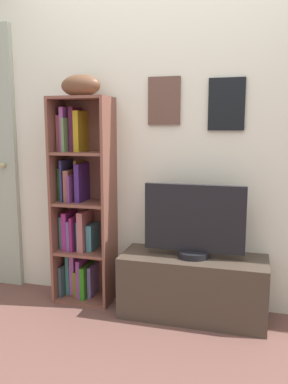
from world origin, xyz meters
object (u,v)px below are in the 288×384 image
(bookshelf, at_px, (81,207))
(football, at_px, (81,86))
(tv_stand, at_px, (193,286))
(television, at_px, (194,222))

(bookshelf, distance_m, football, 0.88)
(bookshelf, bearing_deg, tv_stand, -5.75)
(bookshelf, xyz_separation_m, tv_stand, (0.87, -0.09, -0.49))
(tv_stand, bearing_deg, television, 90.00)
(tv_stand, bearing_deg, football, 176.09)
(bookshelf, distance_m, tv_stand, 1.00)
(television, bearing_deg, tv_stand, -90.00)
(bookshelf, relative_size, television, 2.23)
(bookshelf, relative_size, football, 5.11)
(bookshelf, height_order, football, football)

